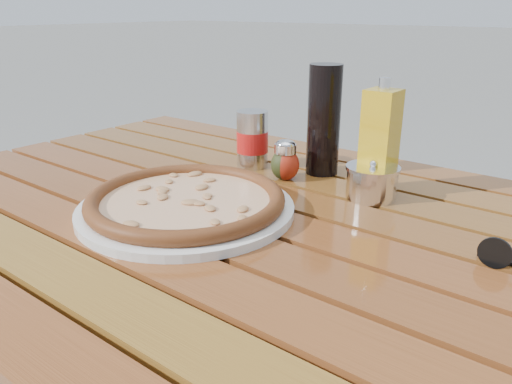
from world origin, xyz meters
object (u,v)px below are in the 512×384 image
Objects in this scene: oregano_shaker at (284,161)px; olive_oil_cruet at (379,142)px; plate at (186,209)px; pizza at (186,200)px; parmesan_tin at (372,182)px; soda_can at (252,140)px; table at (249,252)px; dark_bottle at (324,120)px; pepper_shaker at (286,161)px.

oregano_shaker is 0.39× the size of olive_oil_cruet.
plate is 4.39× the size of oregano_shaker.
parmesan_tin is (0.21, 0.25, 0.01)m from pizza.
olive_oil_cruet is at bearing 2.32° from soda_can.
parmesan_tin reaches higher than table.
olive_oil_cruet reaches higher than table.
pizza is at bearing -63.43° from plate.
oregano_shaker is (0.03, 0.24, 0.02)m from pizza.
dark_bottle is (0.04, 0.08, 0.07)m from oregano_shaker.
pepper_shaker is 0.19m from olive_oil_cruet.
soda_can reaches higher than parmesan_tin.
table is 0.29m from soda_can.
plate is at bearing -74.98° from soda_can.
pizza reaches higher than table.
table is 11.67× the size of soda_can.
table is at bearing -73.91° from oregano_shaker.
parmesan_tin is at bearing -80.73° from olive_oil_cruet.
soda_can is at bearing 105.02° from pizza.
oregano_shaker is 0.18m from parmesan_tin.
plate is at bearing -129.96° from parmesan_tin.
dark_bottle is at bearing 66.95° from pepper_shaker.
olive_oil_cruet reaches higher than soda_can.
parmesan_tin is at bearing 3.57° from oregano_shaker.
soda_can reaches higher than oregano_shaker.
dark_bottle reaches higher than oregano_shaker.
parmesan_tin is (0.13, 0.19, 0.11)m from table.
olive_oil_cruet is 0.07m from parmesan_tin.
plate is 1.64× the size of dark_bottle.
parmesan_tin is (0.00, -0.03, -0.07)m from olive_oil_cruet.
dark_bottle is 0.15m from olive_oil_cruet.
pizza is at bearing -141.19° from table.
table is 0.25m from parmesan_tin.
table is 0.13m from plate.
dark_bottle is 1.96× the size of parmesan_tin.
plate is at bearing -126.46° from olive_oil_cruet.
soda_can is at bearing 165.51° from pepper_shaker.
dark_bottle is 1.05× the size of olive_oil_cruet.
pizza is 0.36m from olive_oil_cruet.
olive_oil_cruet is (0.21, 0.28, 0.07)m from pizza.
pepper_shaker is at bearing 105.15° from table.
pizza is 3.81× the size of soda_can.
dark_bottle is at bearing 65.35° from oregano_shaker.
pizza is at bearing -129.96° from parmesan_tin.
dark_bottle is (-0.01, 0.26, 0.19)m from table.
soda_can is (-0.15, 0.21, 0.13)m from table.
olive_oil_cruet is (0.18, 0.04, 0.06)m from oregano_shaker.
table is 17.07× the size of oregano_shaker.
dark_bottle is (0.03, 0.08, 0.07)m from pepper_shaker.
oregano_shaker is (-0.05, 0.18, 0.11)m from table.
soda_can is (-0.07, 0.27, 0.05)m from plate.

